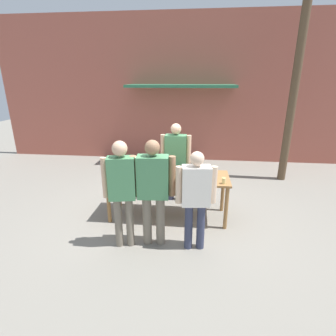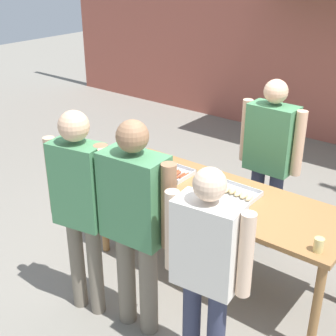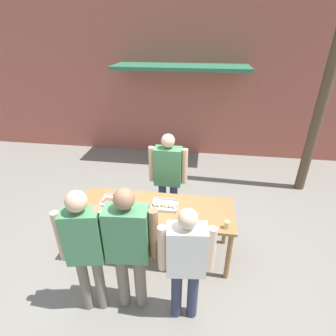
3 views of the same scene
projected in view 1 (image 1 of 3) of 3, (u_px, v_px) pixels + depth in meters
ground_plane at (168, 216)px, 5.26m from camera, size 24.00×24.00×0.00m
building_facade_back at (182, 90)px, 8.27m from camera, size 12.00×1.11×4.50m
serving_table at (168, 180)px, 5.01m from camera, size 2.30×0.83×0.86m
food_tray_sausages at (138, 173)px, 5.09m from camera, size 0.45×0.30×0.04m
food_tray_buns at (175, 174)px, 5.01m from camera, size 0.38×0.30×0.06m
condiment_jar_mustard at (111, 177)px, 4.79m from camera, size 0.08×0.08×0.06m
condiment_jar_ketchup at (117, 177)px, 4.79m from camera, size 0.08×0.08×0.06m
beer_cup at (224, 181)px, 4.57m from camera, size 0.07×0.07×0.11m
person_server_behind_table at (176, 156)px, 5.65m from camera, size 0.66×0.26×1.73m
person_customer_holding_hotdog at (122, 186)px, 4.00m from camera, size 0.58×0.30×1.76m
person_customer_with_cup at (196, 194)px, 3.97m from camera, size 0.62×0.28×1.62m
person_customer_waiting_in_line at (153, 185)px, 4.06m from camera, size 0.69×0.30×1.76m
utility_pole at (298, 66)px, 6.25m from camera, size 1.10×0.20×5.59m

